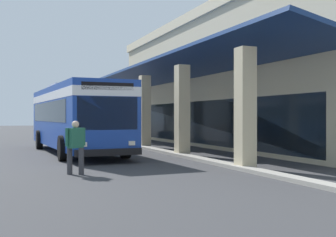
{
  "coord_description": "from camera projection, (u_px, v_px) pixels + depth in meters",
  "views": [
    {
      "loc": [
        25.55,
        -3.54,
        1.73
      ],
      "look_at": [
        7.37,
        3.69,
        1.64
      ],
      "focal_mm": 45.46,
      "sensor_mm": 36.0,
      "label": 1
    }
  ],
  "objects": [
    {
      "name": "potted_palm",
      "position": [
        127.0,
        131.0,
        32.11
      ],
      "size": [
        1.3,
        1.64,
        2.78
      ],
      "color": "#4C4742",
      "rests_on": "ground"
    },
    {
      "name": "pedestrian",
      "position": [
        75.0,
        145.0,
        12.64
      ],
      "size": [
        0.42,
        0.63,
        1.6
      ],
      "color": "#38383D",
      "rests_on": "ground"
    },
    {
      "name": "ground",
      "position": [
        187.0,
        143.0,
        28.01
      ],
      "size": [
        120.0,
        120.0,
        0.0
      ],
      "primitive_type": "plane",
      "color": "#38383A"
    },
    {
      "name": "curb_strip",
      "position": [
        140.0,
        146.0,
        23.75
      ],
      "size": [
        31.44,
        0.5,
        0.12
      ],
      "primitive_type": "cube",
      "color": "#9E998E",
      "rests_on": "ground"
    },
    {
      "name": "plaza_building",
      "position": [
        283.0,
        82.0,
        27.29
      ],
      "size": [
        26.5,
        16.36,
        7.92
      ],
      "color": "#C6B793",
      "rests_on": "ground"
    },
    {
      "name": "transit_bus",
      "position": [
        75.0,
        114.0,
        20.32
      ],
      "size": [
        11.31,
        3.15,
        3.34
      ],
      "color": "#193D9E",
      "rests_on": "ground"
    }
  ]
}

